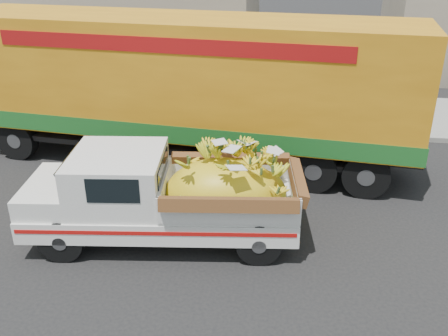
# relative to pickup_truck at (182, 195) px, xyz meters

# --- Properties ---
(ground) EXTENTS (100.00, 100.00, 0.00)m
(ground) POSITION_rel_pickup_truck_xyz_m (-1.04, -0.40, -0.99)
(ground) COLOR black
(ground) RESTS_ON ground
(curb) EXTENTS (60.00, 0.25, 0.15)m
(curb) POSITION_rel_pickup_truck_xyz_m (-1.04, 6.26, -0.92)
(curb) COLOR gray
(curb) RESTS_ON ground
(sidewalk) EXTENTS (60.00, 4.00, 0.14)m
(sidewalk) POSITION_rel_pickup_truck_xyz_m (-1.04, 8.36, -0.92)
(sidewalk) COLOR gray
(sidewalk) RESTS_ON ground
(building_left) EXTENTS (18.00, 6.00, 5.00)m
(building_left) POSITION_rel_pickup_truck_xyz_m (-9.04, 14.26, 1.51)
(building_left) COLOR gray
(building_left) RESTS_ON ground
(pickup_truck) EXTENTS (5.46, 2.56, 1.84)m
(pickup_truck) POSITION_rel_pickup_truck_xyz_m (0.00, 0.00, 0.00)
(pickup_truck) COLOR black
(pickup_truck) RESTS_ON ground
(semi_trailer) EXTENTS (12.04, 3.61, 3.80)m
(semi_trailer) POSITION_rel_pickup_truck_xyz_m (-0.77, 3.81, 1.13)
(semi_trailer) COLOR black
(semi_trailer) RESTS_ON ground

